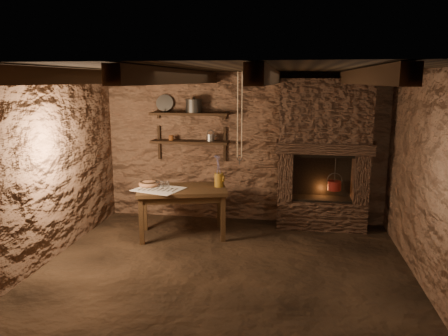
% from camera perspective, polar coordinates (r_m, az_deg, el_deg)
% --- Properties ---
extents(floor, '(4.50, 4.50, 0.00)m').
position_cam_1_polar(floor, '(5.49, 0.07, -13.05)').
color(floor, black).
rests_on(floor, ground).
extents(back_wall, '(4.50, 0.04, 2.40)m').
position_cam_1_polar(back_wall, '(7.06, 2.56, 2.65)').
color(back_wall, '#533627').
rests_on(back_wall, floor).
extents(front_wall, '(4.50, 0.04, 2.40)m').
position_cam_1_polar(front_wall, '(3.22, -5.42, -8.08)').
color(front_wall, '#533627').
rests_on(front_wall, floor).
extents(left_wall, '(0.04, 4.00, 2.40)m').
position_cam_1_polar(left_wall, '(5.88, -22.13, 0.05)').
color(left_wall, '#533627').
rests_on(left_wall, floor).
extents(right_wall, '(0.04, 4.00, 2.40)m').
position_cam_1_polar(right_wall, '(5.27, 25.05, -1.43)').
color(right_wall, '#533627').
rests_on(right_wall, floor).
extents(ceiling, '(4.50, 4.00, 0.04)m').
position_cam_1_polar(ceiling, '(5.00, 0.08, 12.87)').
color(ceiling, black).
rests_on(ceiling, back_wall).
extents(beam_far_left, '(0.14, 3.95, 0.16)m').
position_cam_1_polar(beam_far_left, '(5.43, -16.08, 11.37)').
color(beam_far_left, black).
rests_on(beam_far_left, ceiling).
extents(beam_mid_left, '(0.14, 3.95, 0.16)m').
position_cam_1_polar(beam_mid_left, '(5.10, -5.60, 11.78)').
color(beam_mid_left, black).
rests_on(beam_mid_left, ceiling).
extents(beam_mid_right, '(0.14, 3.95, 0.16)m').
position_cam_1_polar(beam_mid_right, '(4.95, 5.94, 11.78)').
color(beam_mid_right, black).
rests_on(beam_mid_right, ceiling).
extents(beam_far_right, '(0.14, 3.95, 0.16)m').
position_cam_1_polar(beam_far_right, '(4.99, 17.70, 11.31)').
color(beam_far_right, black).
rests_on(beam_far_right, ceiling).
extents(shelf_lower, '(1.25, 0.30, 0.04)m').
position_cam_1_polar(shelf_lower, '(7.04, -4.49, 3.42)').
color(shelf_lower, black).
rests_on(shelf_lower, back_wall).
extents(shelf_upper, '(1.25, 0.30, 0.04)m').
position_cam_1_polar(shelf_upper, '(6.99, -4.55, 7.08)').
color(shelf_upper, black).
rests_on(shelf_upper, back_wall).
extents(hearth, '(1.43, 0.51, 2.30)m').
position_cam_1_polar(hearth, '(6.81, 12.87, 2.27)').
color(hearth, '#37241B').
rests_on(hearth, floor).
extents(work_table, '(1.42, 1.03, 0.73)m').
position_cam_1_polar(work_table, '(6.49, -5.45, -5.50)').
color(work_table, '#322011').
rests_on(work_table, floor).
extents(linen_cloth, '(0.77, 0.69, 0.01)m').
position_cam_1_polar(linen_cloth, '(6.36, -8.52, -2.75)').
color(linen_cloth, white).
rests_on(linen_cloth, work_table).
extents(pewter_cutlery_row, '(0.58, 0.36, 0.01)m').
position_cam_1_polar(pewter_cutlery_row, '(6.33, -8.58, -2.71)').
color(pewter_cutlery_row, gray).
rests_on(pewter_cutlery_row, linen_cloth).
extents(drinking_glasses, '(0.21, 0.06, 0.08)m').
position_cam_1_polar(drinking_glasses, '(6.46, -8.03, -2.10)').
color(drinking_glasses, white).
rests_on(drinking_glasses, linen_cloth).
extents(stoneware_jug, '(0.16, 0.16, 0.47)m').
position_cam_1_polar(stoneware_jug, '(6.40, -0.64, -0.69)').
color(stoneware_jug, '#9A6C1D').
rests_on(stoneware_jug, work_table).
extents(wooden_bowl, '(0.33, 0.33, 0.11)m').
position_cam_1_polar(wooden_bowl, '(6.55, -9.75, -2.07)').
color(wooden_bowl, '#AB6F4A').
rests_on(wooden_bowl, work_table).
extents(iron_stockpot, '(0.26, 0.26, 0.19)m').
position_cam_1_polar(iron_stockpot, '(6.96, -3.96, 8.01)').
color(iron_stockpot, '#2D2C28').
rests_on(iron_stockpot, shelf_upper).
extents(tin_pan, '(0.28, 0.14, 0.28)m').
position_cam_1_polar(tin_pan, '(7.18, -7.74, 8.39)').
color(tin_pan, '#999994').
rests_on(tin_pan, shelf_upper).
extents(small_kettle, '(0.18, 0.15, 0.18)m').
position_cam_1_polar(small_kettle, '(6.96, -1.78, 4.00)').
color(small_kettle, '#999994').
rests_on(small_kettle, shelf_lower).
extents(rusty_tin, '(0.08, 0.08, 0.08)m').
position_cam_1_polar(rusty_tin, '(7.10, -6.91, 3.94)').
color(rusty_tin, '#612F13').
rests_on(rusty_tin, shelf_lower).
extents(red_pot, '(0.27, 0.27, 0.54)m').
position_cam_1_polar(red_pot, '(6.87, 14.22, -2.16)').
color(red_pot, maroon).
rests_on(red_pot, hearth).
extents(hanging_ropes, '(0.08, 0.08, 1.20)m').
position_cam_1_polar(hanging_ropes, '(6.05, 2.08, 6.92)').
color(hanging_ropes, beige).
rests_on(hanging_ropes, ceiling).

